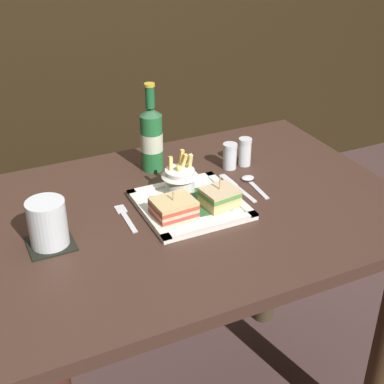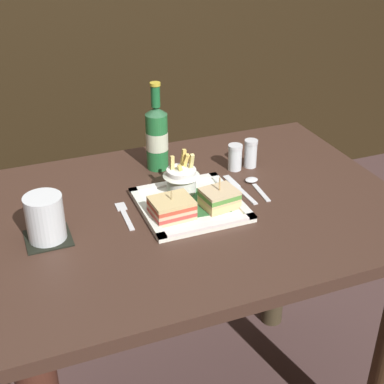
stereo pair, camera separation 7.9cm
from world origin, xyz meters
name	(u,v)px [view 2 (the right image)]	position (x,y,z in m)	size (l,w,h in m)	color
dining_table	(194,264)	(0.00, 0.00, 0.59)	(1.03, 0.75, 0.77)	#3E281F
square_plate	(190,205)	(-0.01, -0.01, 0.77)	(0.24, 0.24, 0.02)	white
sandwich_half_left	(172,208)	(-0.07, -0.04, 0.80)	(0.10, 0.08, 0.07)	#E3B387
sandwich_half_right	(219,198)	(0.05, -0.04, 0.80)	(0.09, 0.08, 0.08)	#E0B07A
fries_cup	(181,176)	(-0.01, 0.06, 0.82)	(0.09, 0.09, 0.11)	white
beer_bottle	(157,137)	(-0.02, 0.23, 0.86)	(0.06, 0.06, 0.24)	#236E36
drink_coaster	(48,238)	(-0.36, -0.02, 0.77)	(0.10, 0.10, 0.00)	black
water_glass	(45,220)	(-0.36, -0.02, 0.82)	(0.08, 0.08, 0.10)	silver
fork	(124,214)	(-0.17, 0.02, 0.77)	(0.03, 0.13, 0.00)	silver
knife	(239,188)	(0.14, 0.04, 0.77)	(0.02, 0.17, 0.00)	silver
spoon	(254,183)	(0.19, 0.04, 0.77)	(0.03, 0.12, 0.01)	silver
salt_shaker	(235,159)	(0.18, 0.14, 0.80)	(0.04, 0.04, 0.07)	silver
pepper_shaker	(251,155)	(0.22, 0.14, 0.80)	(0.04, 0.04, 0.08)	silver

